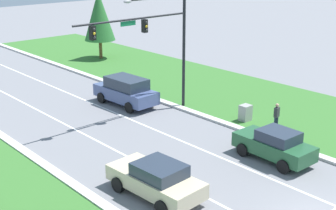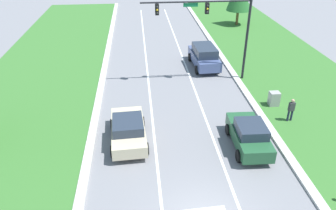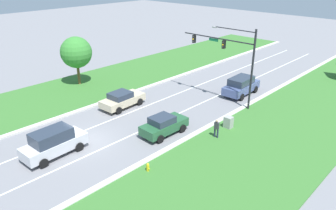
# 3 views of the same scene
# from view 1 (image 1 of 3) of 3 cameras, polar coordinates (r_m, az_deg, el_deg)

# --- Properties ---
(traffic_signal_mast) EXTENTS (8.49, 0.41, 7.90)m
(traffic_signal_mast) POSITION_cam_1_polar(r_m,az_deg,el_deg) (29.76, -1.46, 8.49)
(traffic_signal_mast) COLOR black
(traffic_signal_mast) RESTS_ON ground_plane
(slate_blue_suv) EXTENTS (2.34, 5.06, 1.99)m
(slate_blue_suv) POSITION_cam_1_polar(r_m,az_deg,el_deg) (32.85, -5.16, 1.75)
(slate_blue_suv) COLOR #475684
(slate_blue_suv) RESTS_ON ground_plane
(champagne_sedan) EXTENTS (2.34, 4.71, 1.62)m
(champagne_sedan) POSITION_cam_1_polar(r_m,az_deg,el_deg) (20.84, -1.46, -9.00)
(champagne_sedan) COLOR beige
(champagne_sedan) RESTS_ON ground_plane
(forest_sedan) EXTENTS (2.08, 4.29, 1.68)m
(forest_sedan) POSITION_cam_1_polar(r_m,az_deg,el_deg) (24.84, 12.86, -4.74)
(forest_sedan) COLOR #235633
(forest_sedan) RESTS_ON ground_plane
(utility_cabinet) EXTENTS (0.70, 0.60, 1.10)m
(utility_cabinet) POSITION_cam_1_polar(r_m,az_deg,el_deg) (30.04, 9.41, -1.02)
(utility_cabinet) COLOR #9E9E99
(utility_cabinet) RESTS_ON ground_plane
(pedestrian) EXTENTS (0.41, 0.28, 1.69)m
(pedestrian) POSITION_cam_1_polar(r_m,az_deg,el_deg) (28.91, 13.09, -1.24)
(pedestrian) COLOR #232842
(pedestrian) RESTS_ON ground_plane
(conifer_near_right_tree) EXTENTS (3.00, 3.00, 6.71)m
(conifer_near_right_tree) POSITION_cam_1_polar(r_m,az_deg,el_deg) (46.74, -8.40, 10.72)
(conifer_near_right_tree) COLOR brown
(conifer_near_right_tree) RESTS_ON ground_plane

